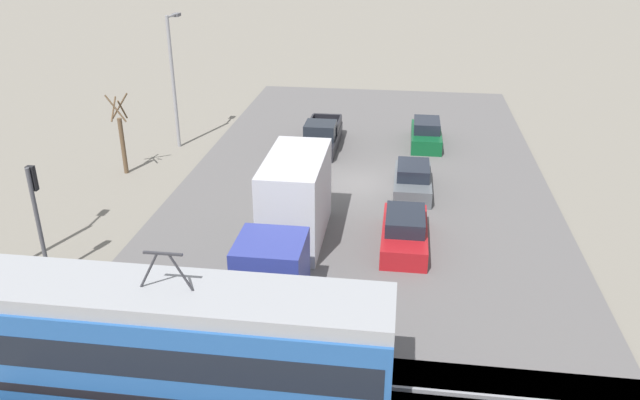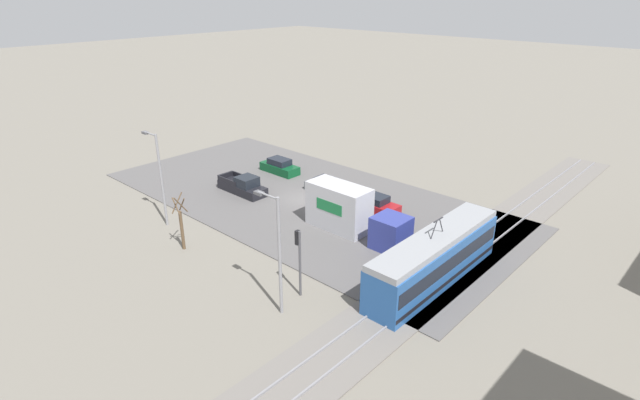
{
  "view_description": "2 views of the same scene",
  "coord_description": "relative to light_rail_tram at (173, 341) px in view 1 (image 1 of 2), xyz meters",
  "views": [
    {
      "loc": [
        -1.84,
        30.18,
        12.79
      ],
      "look_at": [
        1.23,
        7.85,
        2.59
      ],
      "focal_mm": 35.0,
      "sensor_mm": 36.0,
      "label": 1
    },
    {
      "loc": [
        30.65,
        30.18,
        18.3
      ],
      "look_at": [
        4.46,
        6.1,
        3.07
      ],
      "focal_mm": 28.0,
      "sensor_mm": 36.0,
      "label": 2
    }
  ],
  "objects": [
    {
      "name": "traffic_light_pole",
      "position": [
        7.18,
        -5.49,
        1.26
      ],
      "size": [
        0.28,
        0.47,
        4.58
      ],
      "color": "#47474C",
      "rests_on": "ground"
    },
    {
      "name": "street_tree",
      "position": [
        8.76,
        -16.27,
        0.28
      ],
      "size": [
        1.06,
        0.88,
        4.44
      ],
      "color": "brown",
      "rests_on": "ground"
    },
    {
      "name": "sedan_car_2",
      "position": [
        -6.52,
        -9.86,
        -1.05
      ],
      "size": [
        1.89,
        4.68,
        1.47
      ],
      "color": "maroon",
      "rests_on": "ground"
    },
    {
      "name": "road_surface",
      "position": [
        -4.33,
        -16.28,
        -1.7
      ],
      "size": [
        19.11,
        39.72,
        0.08
      ],
      "color": "#565454",
      "rests_on": "ground"
    },
    {
      "name": "sedan_car_0",
      "position": [
        -7.65,
        -23.15,
        -1.03
      ],
      "size": [
        1.8,
        4.45,
        1.53
      ],
      "color": "#0C4723",
      "rests_on": "ground"
    },
    {
      "name": "street_lamp_near_crossing",
      "position": [
        7.36,
        -21.08,
        2.78
      ],
      "size": [
        0.36,
        1.95,
        7.81
      ],
      "color": "gray",
      "rests_on": "ground"
    },
    {
      "name": "pickup_truck",
      "position": [
        -1.39,
        -21.6,
        -1.0
      ],
      "size": [
        1.95,
        5.31,
        1.75
      ],
      "color": "black",
      "rests_on": "ground"
    },
    {
      "name": "sedan_car_1",
      "position": [
        -6.85,
        -15.67,
        -1.06
      ],
      "size": [
        1.85,
        4.34,
        1.46
      ],
      "color": "#4C5156",
      "rests_on": "ground"
    },
    {
      "name": "light_rail_tram",
      "position": [
        0.0,
        0.0,
        0.0
      ],
      "size": [
        12.56,
        2.62,
        4.55
      ],
      "color": "#235193",
      "rests_on": "ground"
    },
    {
      "name": "box_truck",
      "position": [
        -1.85,
        -8.67,
        0.05
      ],
      "size": [
        2.43,
        9.02,
        3.71
      ],
      "color": "navy",
      "rests_on": "ground"
    },
    {
      "name": "ground_plane",
      "position": [
        -4.33,
        -16.28,
        -1.74
      ],
      "size": [
        320.0,
        320.0,
        0.0
      ],
      "primitive_type": "plane",
      "color": "slate"
    }
  ]
}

